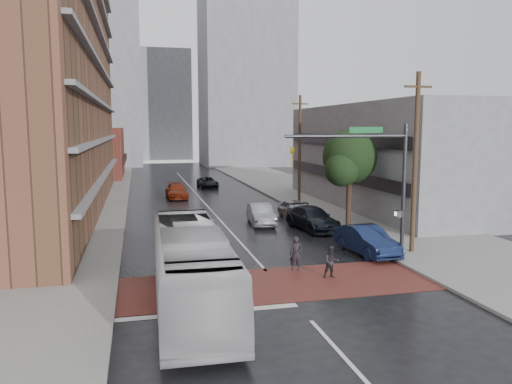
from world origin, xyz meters
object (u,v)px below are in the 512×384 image
car_parked_near (367,240)px  transit_bus (191,268)px  suv_travel (208,182)px  car_parked_far (294,209)px  pedestrian_b (331,262)px  car_travel_c (177,191)px  car_travel_a (188,221)px  car_parked_mid (312,218)px  car_travel_b (261,214)px  pedestrian_a (296,254)px

car_parked_near → transit_bus: bearing=-155.7°
transit_bus → car_parked_near: 12.04m
suv_travel → car_parked_far: (3.79, -21.62, 0.09)m
pedestrian_b → car_parked_near: 5.20m
transit_bus → car_travel_c: bearing=87.9°
pedestrian_b → car_travel_a: (-5.50, 12.10, -0.02)m
car_travel_c → car_parked_mid: car_parked_mid is taller
car_parked_near → car_travel_b: bearing=104.9°
car_parked_near → car_parked_mid: (-0.61, 7.16, -0.01)m
car_travel_a → car_parked_far: car_travel_a is taller
car_travel_a → suv_travel: car_travel_a is taller
pedestrian_a → car_travel_c: size_ratio=0.35×
transit_bus → suv_travel: (6.10, 39.27, -0.98)m
pedestrian_a → car_travel_c: bearing=110.9°
transit_bus → pedestrian_a: (5.55, 3.79, -0.73)m
car_parked_mid → car_travel_c: bearing=105.8°
car_travel_a → car_parked_far: size_ratio=1.08×
pedestrian_a → car_parked_near: 5.34m
pedestrian_b → car_travel_b: pedestrian_b is taller
pedestrian_b → suv_travel: (-0.69, 37.00, -0.16)m
car_travel_b → car_parked_mid: bearing=-35.6°
car_parked_near → car_travel_a: bearing=131.7°
suv_travel → car_parked_mid: bearing=-85.2°
transit_bus → car_parked_near: transit_bus is taller
car_travel_b → suv_travel: size_ratio=1.03×
car_travel_a → pedestrian_a: bearing=-66.4°
car_travel_c → car_parked_far: 15.66m
car_travel_a → car_parked_near: (9.10, -8.35, 0.03)m
pedestrian_a → car_parked_far: (4.34, 13.86, -0.16)m
transit_bus → car_parked_far: transit_bus is taller
car_travel_a → car_travel_b: car_travel_a is taller
pedestrian_a → car_travel_a: bearing=125.0°
pedestrian_a → car_travel_b: bearing=97.4°
car_travel_a → car_travel_c: car_travel_a is taller
car_parked_near → car_parked_far: car_parked_near is taller
car_travel_a → car_travel_c: (0.53, 16.70, -0.05)m
car_travel_a → transit_bus: bearing=-93.4°
car_travel_c → car_parked_far: bearing=-60.6°
car_parked_mid → car_parked_near: bearing=-93.4°
car_travel_b → suv_travel: bearing=95.6°
car_parked_mid → pedestrian_a: bearing=-122.5°
car_parked_mid → car_travel_a: bearing=163.8°
transit_bus → car_travel_a: size_ratio=2.57×
transit_bus → car_parked_near: (10.40, 6.03, -0.81)m
car_travel_a → car_parked_mid: size_ratio=0.83×
car_parked_near → suv_travel: bearing=91.6°
car_parked_mid → car_parked_far: bearing=80.4°
transit_bus → pedestrian_b: (6.79, 2.27, -0.82)m
pedestrian_b → suv_travel: bearing=94.1°
car_travel_c → car_parked_near: car_parked_near is taller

